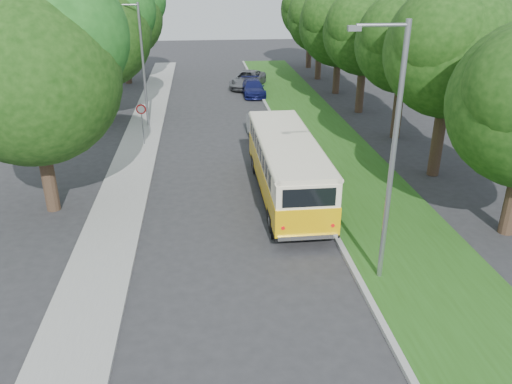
{
  "coord_description": "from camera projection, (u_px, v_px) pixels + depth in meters",
  "views": [
    {
      "loc": [
        -1.17,
        -15.62,
        9.12
      ],
      "look_at": [
        0.74,
        1.48,
        1.5
      ],
      "focal_mm": 35.0,
      "sensor_mm": 36.0,
      "label": 1
    }
  ],
  "objects": [
    {
      "name": "ground",
      "position": [
        240.0,
        247.0,
        18.01
      ],
      "size": [
        120.0,
        120.0,
        0.0
      ],
      "primitive_type": "plane",
      "color": "#2A2A2C",
      "rests_on": "ground"
    },
    {
      "name": "curb",
      "position": [
        309.0,
        187.0,
        22.89
      ],
      "size": [
        0.2,
        70.0,
        0.15
      ],
      "primitive_type": "cube",
      "color": "gray",
      "rests_on": "ground"
    },
    {
      "name": "grass_verge",
      "position": [
        359.0,
        185.0,
        23.13
      ],
      "size": [
        4.5,
        70.0,
        0.13
      ],
      "primitive_type": "cube",
      "color": "#244F15",
      "rests_on": "ground"
    },
    {
      "name": "sidewalk",
      "position": [
        123.0,
        195.0,
        22.04
      ],
      "size": [
        2.2,
        70.0,
        0.12
      ],
      "primitive_type": "cube",
      "color": "gray",
      "rests_on": "ground"
    },
    {
      "name": "treeline",
      "position": [
        265.0,
        25.0,
        32.28
      ],
      "size": [
        24.27,
        41.91,
        9.46
      ],
      "color": "#332319",
      "rests_on": "ground"
    },
    {
      "name": "lamppost_near",
      "position": [
        391.0,
        151.0,
        14.39
      ],
      "size": [
        1.71,
        0.16,
        8.0
      ],
      "color": "gray",
      "rests_on": "ground"
    },
    {
      "name": "lamppost_far",
      "position": [
        141.0,
        61.0,
        30.41
      ],
      "size": [
        1.71,
        0.16,
        7.5
      ],
      "color": "gray",
      "rests_on": "ground"
    },
    {
      "name": "warning_sign",
      "position": [
        142.0,
        117.0,
        27.74
      ],
      "size": [
        0.56,
        0.1,
        2.5
      ],
      "color": "gray",
      "rests_on": "ground"
    },
    {
      "name": "vintage_bus",
      "position": [
        286.0,
        168.0,
        21.4
      ],
      "size": [
        2.44,
        9.37,
        2.78
      ],
      "primitive_type": null,
      "rotation": [
        0.0,
        0.0,
        -0.0
      ],
      "color": "#F0B407",
      "rests_on": "ground"
    },
    {
      "name": "car_silver",
      "position": [
        270.0,
        140.0,
        26.96
      ],
      "size": [
        2.43,
        4.68,
        1.52
      ],
      "primitive_type": "imported",
      "rotation": [
        0.0,
        0.0,
        -0.15
      ],
      "color": "silver",
      "rests_on": "ground"
    },
    {
      "name": "car_white",
      "position": [
        262.0,
        128.0,
        29.43
      ],
      "size": [
        1.54,
        4.16,
        1.36
      ],
      "primitive_type": "imported",
      "rotation": [
        0.0,
        0.0,
        0.03
      ],
      "color": "silver",
      "rests_on": "ground"
    },
    {
      "name": "car_blue",
      "position": [
        253.0,
        88.0,
        39.84
      ],
      "size": [
        1.79,
        4.26,
        1.23
      ],
      "primitive_type": "imported",
      "rotation": [
        0.0,
        0.0,
        0.02
      ],
      "color": "#121750",
      "rests_on": "ground"
    },
    {
      "name": "car_grey",
      "position": [
        248.0,
        79.0,
        42.51
      ],
      "size": [
        3.84,
        5.52,
        1.4
      ],
      "primitive_type": "imported",
      "rotation": [
        0.0,
        0.0,
        -0.33
      ],
      "color": "slate",
      "rests_on": "ground"
    }
  ]
}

